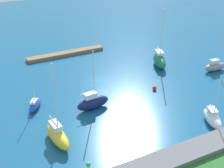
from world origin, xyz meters
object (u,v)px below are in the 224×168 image
at_px(pier_dock, 66,54).
at_px(sailboat_white_off_beacon, 212,118).
at_px(sailboat_navy_far_south, 93,102).
at_px(mooring_buoy_red, 154,88).
at_px(sailboat_green_outer_mooring, 160,60).
at_px(sailboat_yellow_inner_mooring, 58,135).
at_px(sailboat_gray_west_end, 215,66).
at_px(sailboat_blue_near_pier, 35,104).

height_order(pier_dock, sailboat_white_off_beacon, sailboat_white_off_beacon).
relative_size(sailboat_navy_far_south, mooring_buoy_red, 13.15).
relative_size(pier_dock, sailboat_navy_far_south, 1.76).
bearing_deg(pier_dock, sailboat_green_outer_mooring, 136.11).
height_order(sailboat_yellow_inner_mooring, sailboat_gray_west_end, sailboat_yellow_inner_mooring).
xyz_separation_m(sailboat_yellow_inner_mooring, sailboat_green_outer_mooring, (-28.82, -15.68, 0.20)).
xyz_separation_m(sailboat_gray_west_end, sailboat_navy_far_south, (29.68, 2.07, 0.24)).
bearing_deg(sailboat_yellow_inner_mooring, sailboat_white_off_beacon, 69.63).
xyz_separation_m(sailboat_gray_west_end, mooring_buoy_red, (16.42, 1.28, -0.65)).
distance_m(pier_dock, sailboat_navy_far_south, 25.52).
height_order(sailboat_blue_near_pier, sailboat_gray_west_end, sailboat_blue_near_pier).
bearing_deg(mooring_buoy_red, sailboat_green_outer_mooring, -129.44).
bearing_deg(pier_dock, mooring_buoy_red, 110.31).
bearing_deg(sailboat_blue_near_pier, sailboat_green_outer_mooring, -47.22).
relative_size(sailboat_blue_near_pier, sailboat_green_outer_mooring, 0.60).
xyz_separation_m(sailboat_blue_near_pier, sailboat_gray_west_end, (-38.45, 2.65, 0.28)).
bearing_deg(sailboat_blue_near_pier, sailboat_gray_west_end, -60.54).
xyz_separation_m(sailboat_yellow_inner_mooring, sailboat_gray_west_end, (-38.03, -8.21, -0.22)).
relative_size(sailboat_gray_west_end, sailboat_navy_far_south, 0.72).
distance_m(sailboat_yellow_inner_mooring, sailboat_blue_near_pier, 10.87).
height_order(sailboat_blue_near_pier, mooring_buoy_red, sailboat_blue_near_pier).
xyz_separation_m(pier_dock, sailboat_yellow_inner_mooring, (12.60, 31.29, 0.88)).
bearing_deg(sailboat_yellow_inner_mooring, pier_dock, 153.51).
xyz_separation_m(sailboat_green_outer_mooring, sailboat_navy_far_south, (20.47, 9.54, -0.19)).
distance_m(sailboat_yellow_inner_mooring, sailboat_white_off_beacon, 24.34).
bearing_deg(sailboat_yellow_inner_mooring, sailboat_blue_near_pier, 177.67).
bearing_deg(sailboat_yellow_inner_mooring, sailboat_navy_far_south, 121.77).
bearing_deg(sailboat_white_off_beacon, sailboat_blue_near_pier, -105.77).
bearing_deg(sailboat_white_off_beacon, sailboat_gray_west_end, 155.91).
bearing_deg(sailboat_white_off_beacon, mooring_buoy_red, -151.94).
xyz_separation_m(pier_dock, mooring_buoy_red, (-9.02, 24.36, 0.01)).
distance_m(pier_dock, sailboat_yellow_inner_mooring, 33.74).
relative_size(sailboat_yellow_inner_mooring, sailboat_blue_near_pier, 1.64).
height_order(sailboat_gray_west_end, mooring_buoy_red, sailboat_gray_west_end).
bearing_deg(sailboat_green_outer_mooring, sailboat_yellow_inner_mooring, -40.33).
height_order(sailboat_white_off_beacon, sailboat_blue_near_pier, sailboat_white_off_beacon).
bearing_deg(pier_dock, sailboat_navy_far_south, 80.41).
height_order(sailboat_white_off_beacon, sailboat_green_outer_mooring, sailboat_green_outer_mooring).
relative_size(pier_dock, sailboat_gray_west_end, 2.44).
distance_m(sailboat_white_off_beacon, mooring_buoy_red, 13.69).
bearing_deg(mooring_buoy_red, pier_dock, -69.69).
xyz_separation_m(sailboat_white_off_beacon, sailboat_blue_near_pier, (23.84, -17.48, -0.27)).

